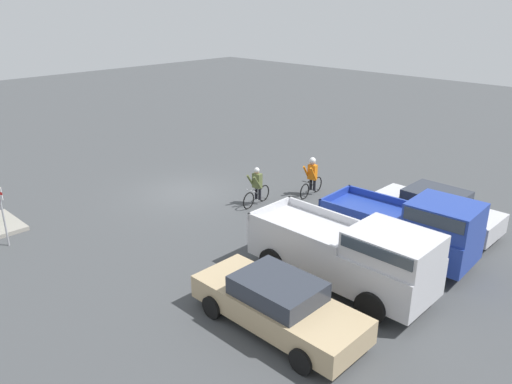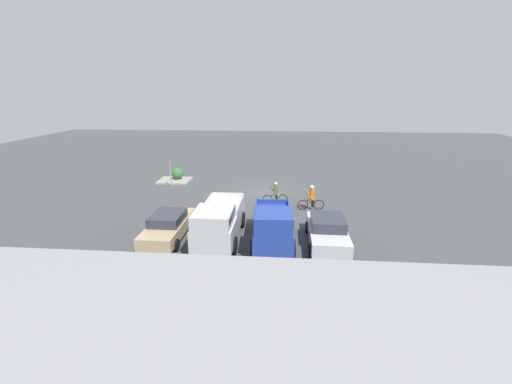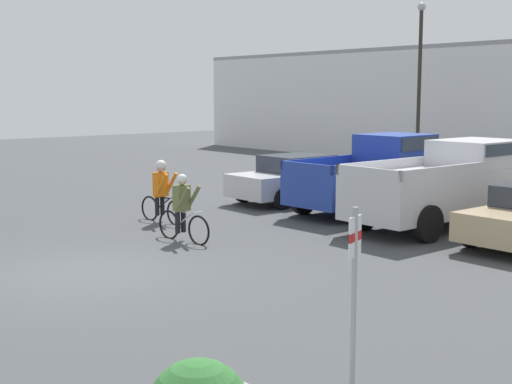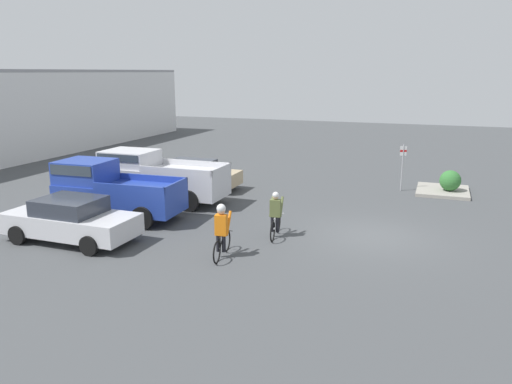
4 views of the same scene
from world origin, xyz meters
name	(u,v)px [view 2 (image 2 of 4)]	position (x,y,z in m)	size (l,w,h in m)	color
ground_plane	(261,191)	(0.00, 0.00, 0.00)	(80.00, 80.00, 0.00)	#424447
sedan_0	(327,231)	(-4.04, 9.42, 0.75)	(2.05, 4.51, 1.49)	silver
pickup_truck_0	(273,225)	(-1.26, 9.87, 1.15)	(2.31, 4.96, 2.22)	#233D9E
pickup_truck_1	(219,221)	(1.56, 9.54, 1.16)	(2.20, 5.54, 2.20)	silver
sedan_1	(168,226)	(4.36, 9.29, 0.70)	(1.95, 4.72, 1.39)	tan
cyclist_0	(275,193)	(-1.21, 3.15, 0.79)	(1.75, 0.51, 1.62)	black
cyclist_1	(311,197)	(-3.62, 4.09, 0.89)	(1.76, 0.51, 1.71)	black
fire_lane_sign	(170,171)	(7.37, -0.36, 1.36)	(0.12, 0.29, 2.25)	#9E9EA3
curb_island	(175,181)	(7.70, -2.25, 0.07)	(2.68, 2.34, 0.15)	gray
shrub	(177,174)	(7.51, -2.54, 0.63)	(0.96, 0.96, 0.96)	#337033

